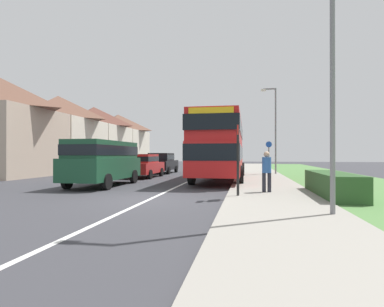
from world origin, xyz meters
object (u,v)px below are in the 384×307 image
at_px(bus_stop_sign, 238,155).
at_px(parked_car_red, 143,165).
at_px(street_lamp_near, 328,19).
at_px(cycle_route_sign, 269,156).
at_px(street_lamp_mid, 274,125).
at_px(parked_van_dark_green, 104,159).
at_px(parked_car_black, 162,162).
at_px(pedestrian_at_stop, 267,170).
at_px(double_decker_bus, 220,145).

bearing_deg(bus_stop_sign, parked_car_red, 126.00).
distance_m(bus_stop_sign, street_lamp_near, 4.95).
distance_m(cycle_route_sign, street_lamp_mid, 2.47).
relative_size(parked_van_dark_green, parked_car_black, 1.21).
relative_size(parked_car_red, street_lamp_near, 0.50).
bearing_deg(parked_car_black, street_lamp_mid, -6.66).
bearing_deg(pedestrian_at_stop, cycle_route_sign, 85.62).
bearing_deg(parked_car_red, bus_stop_sign, -54.00).
relative_size(parked_van_dark_green, street_lamp_near, 0.62).
bearing_deg(street_lamp_mid, pedestrian_at_stop, -96.21).
bearing_deg(cycle_route_sign, bus_stop_sign, -98.73).
xyz_separation_m(street_lamp_near, street_lamp_mid, (0.09, 15.94, -1.01)).
bearing_deg(street_lamp_near, pedestrian_at_stop, 105.92).
bearing_deg(parked_van_dark_green, street_lamp_near, -35.56).
height_order(double_decker_bus, parked_car_black, double_decker_bus).
relative_size(bus_stop_sign, street_lamp_mid, 0.40).
xyz_separation_m(parked_van_dark_green, street_lamp_mid, (8.99, 9.57, 2.49)).
bearing_deg(pedestrian_at_stop, street_lamp_near, -74.08).
height_order(cycle_route_sign, street_lamp_mid, street_lamp_mid).
relative_size(parked_van_dark_green, parked_car_red, 1.24).
xyz_separation_m(bus_stop_sign, street_lamp_mid, (2.33, 12.97, 2.26)).
xyz_separation_m(parked_car_red, pedestrian_at_stop, (7.65, -7.87, 0.10)).
bearing_deg(parked_van_dark_green, bus_stop_sign, -27.05).
height_order(parked_van_dark_green, pedestrian_at_stop, parked_van_dark_green).
relative_size(double_decker_bus, bus_stop_sign, 3.83).
relative_size(bus_stop_sign, street_lamp_near, 0.31).
relative_size(double_decker_bus, street_lamp_near, 1.17).
bearing_deg(double_decker_bus, cycle_route_sign, 56.85).
xyz_separation_m(double_decker_bus, street_lamp_near, (3.50, -10.55, 2.67)).
distance_m(parked_van_dark_green, bus_stop_sign, 7.49).
distance_m(parked_car_black, bus_stop_sign, 15.53).
bearing_deg(double_decker_bus, street_lamp_near, -71.67).
height_order(parked_van_dark_green, cycle_route_sign, cycle_route_sign).
bearing_deg(street_lamp_near, parked_car_red, 126.27).
distance_m(parked_car_red, bus_stop_sign, 11.25).
bearing_deg(cycle_route_sign, parked_car_black, 169.42).
bearing_deg(bus_stop_sign, parked_car_black, 115.38).
bearing_deg(parked_car_red, parked_van_dark_green, -90.64).
relative_size(double_decker_bus, parked_van_dark_green, 1.90).
xyz_separation_m(bus_stop_sign, street_lamp_near, (2.24, -2.96, 3.27)).
height_order(street_lamp_near, street_lamp_mid, street_lamp_near).
distance_m(parked_van_dark_green, street_lamp_near, 11.49).
relative_size(cycle_route_sign, street_lamp_mid, 0.39).
bearing_deg(bus_stop_sign, street_lamp_near, -52.91).
relative_size(parked_car_black, bus_stop_sign, 1.67).
relative_size(street_lamp_near, street_lamp_mid, 1.30).
bearing_deg(cycle_route_sign, pedestrian_at_stop, -94.38).
bearing_deg(bus_stop_sign, street_lamp_mid, 79.83).
height_order(parked_car_black, pedestrian_at_stop, parked_car_black).
distance_m(street_lamp_near, street_lamp_mid, 15.97).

